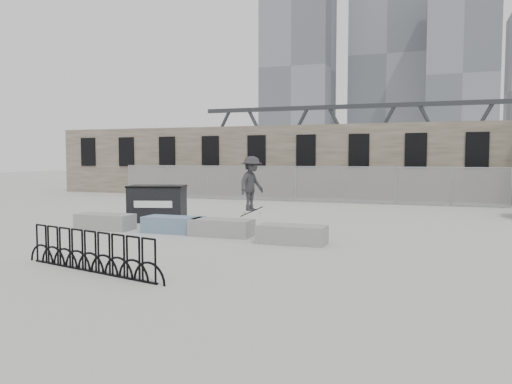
{
  "coord_description": "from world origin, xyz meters",
  "views": [
    {
      "loc": [
        7.25,
        -14.86,
        2.52
      ],
      "look_at": [
        1.46,
        1.61,
        1.3
      ],
      "focal_mm": 35.0,
      "sensor_mm": 36.0,
      "label": 1
    }
  ],
  "objects_px": {
    "skateboarder": "(252,184)",
    "planter_center_left": "(173,224)",
    "dumpster": "(157,203)",
    "bike_rack": "(90,252)",
    "planter_offset": "(292,234)",
    "planter_far_left": "(105,221)",
    "planter_center_right": "(222,227)"
  },
  "relations": [
    {
      "from": "planter_far_left",
      "to": "planter_center_right",
      "type": "bearing_deg",
      "value": -0.35
    },
    {
      "from": "planter_center_right",
      "to": "bike_rack",
      "type": "height_order",
      "value": "bike_rack"
    },
    {
      "from": "planter_center_right",
      "to": "dumpster",
      "type": "distance_m",
      "value": 4.59
    },
    {
      "from": "dumpster",
      "to": "bike_rack",
      "type": "bearing_deg",
      "value": -85.18
    },
    {
      "from": "planter_center_left",
      "to": "planter_offset",
      "type": "height_order",
      "value": "same"
    },
    {
      "from": "planter_far_left",
      "to": "planter_offset",
      "type": "distance_m",
      "value": 6.98
    },
    {
      "from": "planter_center_left",
      "to": "bike_rack",
      "type": "bearing_deg",
      "value": -79.28
    },
    {
      "from": "planter_center_right",
      "to": "bike_rack",
      "type": "xyz_separation_m",
      "value": [
        -0.72,
        -5.58,
        0.15
      ]
    },
    {
      "from": "planter_center_right",
      "to": "dumpster",
      "type": "xyz_separation_m",
      "value": [
        -3.82,
        2.5,
        0.43
      ]
    },
    {
      "from": "planter_offset",
      "to": "planter_center_left",
      "type": "bearing_deg",
      "value": 170.37
    },
    {
      "from": "planter_center_right",
      "to": "planter_center_left",
      "type": "bearing_deg",
      "value": 176.09
    },
    {
      "from": "planter_center_right",
      "to": "skateboarder",
      "type": "bearing_deg",
      "value": 51.43
    },
    {
      "from": "planter_center_right",
      "to": "planter_offset",
      "type": "height_order",
      "value": "same"
    },
    {
      "from": "planter_center_left",
      "to": "bike_rack",
      "type": "distance_m",
      "value": 5.81
    },
    {
      "from": "dumpster",
      "to": "planter_center_left",
      "type": "bearing_deg",
      "value": -65.91
    },
    {
      "from": "planter_center_left",
      "to": "planter_offset",
      "type": "distance_m",
      "value": 4.37
    },
    {
      "from": "skateboarder",
      "to": "planter_center_left",
      "type": "bearing_deg",
      "value": 121.85
    },
    {
      "from": "planter_center_left",
      "to": "skateboarder",
      "type": "bearing_deg",
      "value": 16.94
    },
    {
      "from": "bike_rack",
      "to": "planter_center_left",
      "type": "bearing_deg",
      "value": 100.72
    },
    {
      "from": "planter_far_left",
      "to": "planter_offset",
      "type": "xyz_separation_m",
      "value": [
        6.95,
        -0.63,
        0.0
      ]
    },
    {
      "from": "planter_far_left",
      "to": "planter_center_left",
      "type": "height_order",
      "value": "same"
    },
    {
      "from": "skateboarder",
      "to": "planter_center_right",
      "type": "bearing_deg",
      "value": 156.34
    },
    {
      "from": "planter_center_left",
      "to": "planter_center_right",
      "type": "xyz_separation_m",
      "value": [
        1.8,
        -0.12,
        0.0
      ]
    },
    {
      "from": "planter_center_right",
      "to": "skateboarder",
      "type": "distance_m",
      "value": 1.77
    },
    {
      "from": "planter_far_left",
      "to": "skateboarder",
      "type": "distance_m",
      "value": 5.4
    },
    {
      "from": "bike_rack",
      "to": "planter_center_right",
      "type": "bearing_deg",
      "value": 82.61
    },
    {
      "from": "planter_far_left",
      "to": "bike_rack",
      "type": "bearing_deg",
      "value": -56.43
    },
    {
      "from": "planter_offset",
      "to": "dumpster",
      "type": "distance_m",
      "value": 7.06
    },
    {
      "from": "planter_center_left",
      "to": "bike_rack",
      "type": "height_order",
      "value": "bike_rack"
    },
    {
      "from": "bike_rack",
      "to": "skateboarder",
      "type": "bearing_deg",
      "value": 77.51
    },
    {
      "from": "bike_rack",
      "to": "skateboarder",
      "type": "distance_m",
      "value": 6.73
    },
    {
      "from": "planter_offset",
      "to": "skateboarder",
      "type": "bearing_deg",
      "value": 140.19
    }
  ]
}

